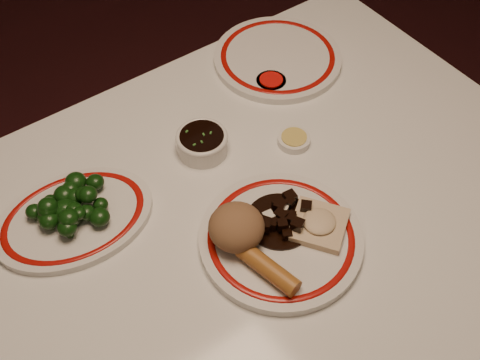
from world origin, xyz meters
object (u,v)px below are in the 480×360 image
rice_mound (236,227)px  broccoli_pile (69,206)px  main_plate (281,239)px  stirfry_heap (281,218)px  spring_roll (268,268)px  broccoli_plate (74,218)px  dining_table (253,247)px  fried_wonton (319,224)px  soy_bowl (202,143)px

rice_mound → broccoli_pile: (-0.20, 0.21, -0.01)m
main_plate → stirfry_heap: size_ratio=3.05×
spring_roll → broccoli_plate: size_ratio=0.37×
dining_table → spring_roll: spring_roll is taller
dining_table → fried_wonton: (0.07, -0.09, 0.12)m
broccoli_plate → broccoli_pile: 0.03m
broccoli_pile → soy_bowl: (0.28, 0.00, -0.02)m
fried_wonton → broccoli_pile: size_ratio=0.87×
broccoli_pile → rice_mound: bearing=-46.0°
stirfry_heap → broccoli_pile: broccoli_pile is taller
rice_mound → fried_wonton: bearing=-26.4°
dining_table → rice_mound: size_ratio=12.68×
dining_table → fried_wonton: size_ratio=9.46×
rice_mound → broccoli_plate: (-0.20, 0.21, -0.04)m
stirfry_heap → broccoli_pile: (-0.29, 0.23, 0.01)m
main_plate → rice_mound: 0.09m
spring_roll → broccoli_plate: (-0.21, 0.29, -0.02)m
dining_table → main_plate: size_ratio=3.25×
stirfry_heap → broccoli_pile: bearing=141.6°
soy_bowl → broccoli_pile: bearing=-179.4°
rice_mound → spring_roll: 0.09m
stirfry_heap → soy_bowl: 0.23m
fried_wonton → broccoli_pile: broccoli_pile is taller
spring_roll → stirfry_heap: same height
broccoli_pile → stirfry_heap: bearing=-38.4°
dining_table → stirfry_heap: (0.03, -0.04, 0.12)m
stirfry_heap → main_plate: bearing=-127.6°
stirfry_heap → broccoli_plate: 0.36m
dining_table → soy_bowl: (0.02, 0.19, 0.11)m
broccoli_pile → dining_table: bearing=-35.7°
dining_table → stirfry_heap: size_ratio=9.91×
main_plate → broccoli_pile: (-0.27, 0.25, 0.03)m
broccoli_plate → broccoli_pile: (0.00, 0.01, 0.03)m
rice_mound → broccoli_pile: size_ratio=0.65×
main_plate → fried_wonton: bearing=-19.3°
broccoli_plate → soy_bowl: (0.28, 0.01, 0.01)m
rice_mound → soy_bowl: rice_mound is taller
rice_mound → soy_bowl: 0.23m
dining_table → broccoli_plate: bearing=145.3°
soy_bowl → broccoli_plate: bearing=-178.2°
main_plate → fried_wonton: size_ratio=2.91×
dining_table → spring_roll: bearing=-116.2°
main_plate → broccoli_pile: size_ratio=2.52×
spring_roll → main_plate: bearing=22.8°
dining_table → broccoli_pile: bearing=144.3°
spring_roll → broccoli_plate: 0.36m
broccoli_plate → soy_bowl: bearing=1.8°
soy_bowl → dining_table: bearing=-94.7°
broccoli_plate → broccoli_pile: broccoli_pile is taller
broccoli_plate → stirfry_heap: bearing=-37.6°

